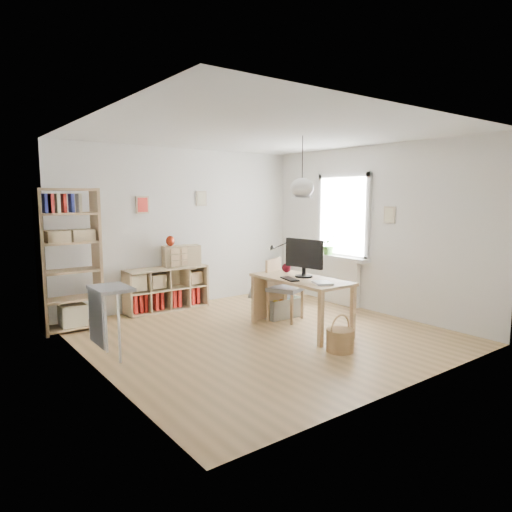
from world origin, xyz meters
TOP-DOWN VIEW (x-y plane):
  - ground at (0.00, 0.00)m, footprint 4.50×4.50m
  - room_shell at (0.55, -0.15)m, footprint 4.50×4.50m
  - window_unit at (2.23, 0.60)m, footprint 0.07×1.16m
  - radiator at (2.19, 0.60)m, footprint 0.10×0.80m
  - windowsill at (2.14, 0.60)m, footprint 0.22×1.20m
  - desk at (0.55, -0.15)m, footprint 0.70×1.50m
  - cube_shelf at (-0.47, 2.08)m, footprint 1.40×0.38m
  - tall_bookshelf at (-2.04, 1.80)m, footprint 0.80×0.38m
  - side_table at (-2.04, 0.35)m, footprint 0.40×0.55m
  - chair at (0.69, 0.43)m, footprint 0.61×0.61m
  - wicker_basket at (0.32, -1.11)m, footprint 0.34×0.34m
  - storage_chest at (0.80, 0.65)m, footprint 0.60×0.68m
  - monitor at (0.64, -0.12)m, footprint 0.25×0.62m
  - keyboard at (0.34, -0.15)m, footprint 0.22×0.37m
  - task_lamp at (0.63, 0.43)m, footprint 0.40×0.15m
  - yarn_ball at (0.70, 0.34)m, footprint 0.14×0.14m
  - paper_tray at (0.48, -0.64)m, footprint 0.30×0.33m
  - drawer_chest at (-0.16, 2.04)m, footprint 0.65×0.39m
  - red_vase at (-0.36, 2.04)m, footprint 0.14×0.14m
  - potted_plant at (2.12, 0.85)m, footprint 0.35×0.31m

SIDE VIEW (x-z plane):
  - ground at x=0.00m, z-range 0.00..0.00m
  - wicker_basket at x=0.32m, z-range -0.08..0.38m
  - storage_chest at x=0.80m, z-range -0.11..0.52m
  - cube_shelf at x=-0.47m, z-range -0.06..0.66m
  - radiator at x=2.19m, z-range 0.00..0.80m
  - chair at x=0.69m, z-range 0.07..1.01m
  - desk at x=0.55m, z-range 0.28..1.03m
  - side_table at x=-2.04m, z-range 0.24..1.09m
  - keyboard at x=0.34m, z-range 0.75..0.77m
  - paper_tray at x=0.48m, z-range 0.75..0.78m
  - yarn_ball at x=0.70m, z-range 0.75..0.89m
  - windowsill at x=2.14m, z-range 0.80..0.86m
  - drawer_chest at x=-0.16m, z-range 0.72..1.07m
  - potted_plant at x=2.12m, z-range 0.86..1.20m
  - task_lamp at x=0.63m, z-range 0.83..1.25m
  - monitor at x=0.64m, z-range 0.78..1.33m
  - tall_bookshelf at x=-2.04m, z-range 0.09..2.09m
  - red_vase at x=-0.36m, z-range 1.07..1.24m
  - window_unit at x=2.23m, z-range 0.82..2.28m
  - room_shell at x=0.55m, z-range -0.25..4.25m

